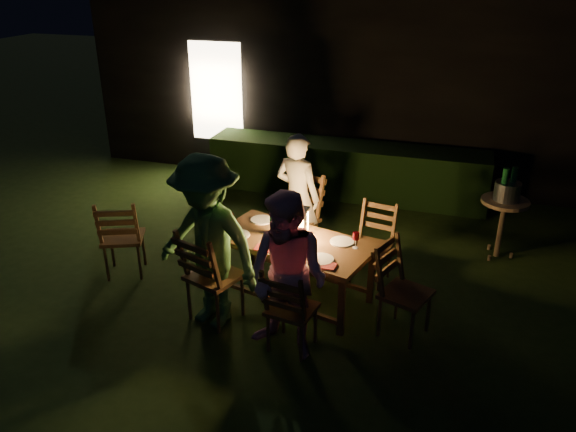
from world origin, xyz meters
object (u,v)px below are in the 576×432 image
(chair_spare, at_px, (124,250))
(bottle_bucket_b, at_px, (512,186))
(person_opp_right, at_px, (288,277))
(chair_far_right, at_px, (371,257))
(chair_near_left, at_px, (214,291))
(person_house_side, at_px, (298,197))
(chair_near_right, at_px, (291,323))
(chair_far_left, at_px, (295,233))
(lantern, at_px, (300,226))
(dining_table, at_px, (293,246))
(bottle_table, at_px, (273,222))
(bottle_bucket_a, at_px, (503,188))
(ice_bucket, at_px, (507,191))
(person_opp_left, at_px, (208,243))
(side_table, at_px, (504,207))

(chair_spare, xyz_separation_m, bottle_bucket_b, (4.15, 1.78, 0.60))
(person_opp_right, bearing_deg, chair_far_right, 86.44)
(chair_near_left, height_order, person_house_side, person_house_side)
(chair_near_right, distance_m, chair_far_left, 1.78)
(chair_far_right, distance_m, person_house_side, 1.12)
(chair_near_left, relative_size, lantern, 3.03)
(person_house_side, relative_size, bottle_bucket_b, 4.84)
(chair_near_left, xyz_separation_m, chair_far_right, (1.36, 1.23, -0.04))
(chair_far_left, distance_m, person_opp_right, 1.88)
(chair_near_right, xyz_separation_m, chair_spare, (-2.22, 0.74, 0.02))
(dining_table, bearing_deg, bottle_table, -180.00)
(chair_far_right, height_order, chair_spare, chair_spare)
(person_house_side, distance_m, bottle_bucket_a, 2.40)
(chair_far_right, height_order, person_opp_right, person_opp_right)
(lantern, bearing_deg, person_opp_right, -80.09)
(ice_bucket, bearing_deg, person_opp_left, -140.25)
(bottle_bucket_b, bearing_deg, lantern, -142.38)
(chair_near_left, relative_size, chair_far_left, 0.98)
(person_opp_left, xyz_separation_m, bottle_table, (0.40, 0.74, -0.06))
(person_opp_right, xyz_separation_m, person_opp_left, (-0.87, 0.23, 0.09))
(lantern, height_order, side_table, lantern)
(chair_near_right, relative_size, bottle_table, 3.28)
(bottle_table, bearing_deg, side_table, 33.40)
(side_table, distance_m, ice_bucket, 0.20)
(person_house_side, bearing_deg, side_table, -148.31)
(bottle_table, height_order, bottle_bucket_b, bottle_bucket_b)
(ice_bucket, relative_size, bottle_bucket_a, 0.94)
(dining_table, distance_m, person_opp_right, 0.95)
(lantern, height_order, bottle_bucket_b, bottle_bucket_b)
(lantern, height_order, ice_bucket, lantern)
(chair_near_left, height_order, ice_bucket, chair_near_left)
(dining_table, relative_size, bottle_bucket_b, 5.58)
(chair_far_right, height_order, bottle_bucket_a, bottle_bucket_a)
(chair_spare, height_order, bottle_bucket_b, bottle_bucket_b)
(chair_near_right, xyz_separation_m, chair_far_right, (0.49, 1.46, 0.00))
(bottle_table, xyz_separation_m, bottle_bucket_b, (2.41, 1.60, 0.09))
(lantern, relative_size, bottle_bucket_b, 1.09)
(dining_table, xyz_separation_m, chair_far_left, (-0.24, 0.86, -0.29))
(chair_near_left, bearing_deg, dining_table, 63.51)
(chair_far_right, xyz_separation_m, side_table, (1.39, 1.02, 0.38))
(chair_spare, distance_m, person_opp_right, 2.40)
(dining_table, xyz_separation_m, chair_near_left, (-0.63, -0.63, -0.29))
(dining_table, relative_size, person_opp_right, 1.13)
(person_opp_right, height_order, lantern, person_opp_right)
(chair_far_left, xyz_separation_m, lantern, (0.30, -0.83, 0.51))
(chair_spare, xyz_separation_m, lantern, (2.04, 0.15, 0.54))
(chair_far_right, height_order, lantern, lantern)
(person_opp_right, relative_size, person_opp_left, 0.90)
(chair_near_right, xyz_separation_m, chair_far_left, (-0.48, 1.72, 0.05))
(chair_spare, relative_size, bottle_table, 3.57)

